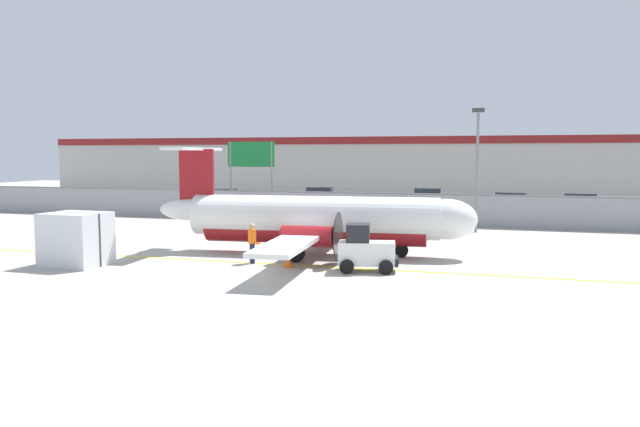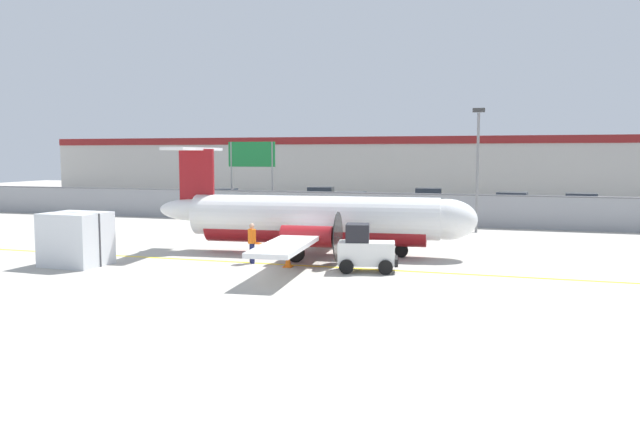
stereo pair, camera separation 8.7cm
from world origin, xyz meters
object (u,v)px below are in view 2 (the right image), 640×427
at_px(cargo_container, 76,239).
at_px(traffic_cone_near_left, 288,260).
at_px(parked_car_1, 320,196).
at_px(parked_car_4, 514,203).
at_px(commuter_airplane, 320,220).
at_px(apron_light_pole, 478,159).
at_px(parked_car_3, 427,197).
at_px(parked_car_2, 350,202).
at_px(ground_crew_worker, 252,241).
at_px(highway_sign, 252,161).
at_px(traffic_cone_far_left, 345,244).
at_px(parked_car_0, 224,198).
at_px(parked_car_5, 579,204).
at_px(traffic_cone_near_right, 257,238).
at_px(baggage_tug, 365,250).

height_order(cargo_container, traffic_cone_near_left, cargo_container).
height_order(parked_car_1, parked_car_4, same).
height_order(commuter_airplane, apron_light_pole, apron_light_pole).
relative_size(parked_car_1, parked_car_3, 1.01).
relative_size(parked_car_2, parked_car_4, 0.98).
xyz_separation_m(ground_crew_worker, parked_car_2, (-1.41, 22.95, -0.06)).
height_order(parked_car_3, highway_sign, highway_sign).
height_order(traffic_cone_near_left, traffic_cone_far_left, same).
distance_m(traffic_cone_far_left, apron_light_pole, 11.32).
relative_size(commuter_airplane, parked_car_4, 3.66).
distance_m(parked_car_0, parked_car_1, 8.49).
bearing_deg(parked_car_5, cargo_container, 55.90).
height_order(traffic_cone_near_right, parked_car_1, parked_car_1).
relative_size(commuter_airplane, traffic_cone_near_right, 25.12).
relative_size(cargo_container, traffic_cone_near_right, 3.93).
height_order(parked_car_0, parked_car_5, same).
height_order(commuter_airplane, baggage_tug, commuter_airplane).
xyz_separation_m(commuter_airplane, highway_sign, (-9.51, 14.71, 2.54)).
relative_size(traffic_cone_near_left, traffic_cone_near_right, 1.00).
bearing_deg(highway_sign, parked_car_4, 23.51).
bearing_deg(parked_car_2, commuter_airplane, 96.26).
relative_size(baggage_tug, apron_light_pole, 0.34).
distance_m(traffic_cone_near_left, traffic_cone_far_left, 5.11).
xyz_separation_m(parked_car_3, apron_light_pole, (4.85, -16.40, 3.41)).
relative_size(commuter_airplane, traffic_cone_near_left, 25.12).
xyz_separation_m(ground_crew_worker, parked_car_0, (-12.75, 24.31, -0.06)).
xyz_separation_m(traffic_cone_near_right, apron_light_pole, (10.61, 8.06, 3.99)).
height_order(parked_car_1, apron_light_pole, apron_light_pole).
relative_size(traffic_cone_far_left, parked_car_1, 0.15).
bearing_deg(parked_car_5, commuter_airplane, 63.56).
bearing_deg(parked_car_3, parked_car_4, 144.54).
height_order(ground_crew_worker, parked_car_1, same).
distance_m(ground_crew_worker, traffic_cone_near_right, 5.80).
xyz_separation_m(commuter_airplane, parked_car_4, (8.78, 22.67, -0.71)).
xyz_separation_m(parked_car_4, parked_car_5, (4.70, 0.19, 0.00)).
height_order(commuter_airplane, parked_car_3, commuter_airplane).
xyz_separation_m(traffic_cone_near_right, parked_car_4, (12.84, 20.30, 0.58)).
distance_m(traffic_cone_near_right, parked_car_5, 26.98).
bearing_deg(commuter_airplane, parked_car_0, 120.31).
bearing_deg(parked_car_2, parked_car_1, -58.49).
relative_size(cargo_container, parked_car_4, 0.57).
bearing_deg(apron_light_pole, parked_car_1, 132.64).
relative_size(parked_car_1, parked_car_5, 1.01).
bearing_deg(baggage_tug, parked_car_2, 94.78).
height_order(parked_car_2, parked_car_4, same).
bearing_deg(ground_crew_worker, highway_sign, 73.43).
height_order(parked_car_0, parked_car_2, same).
height_order(baggage_tug, ground_crew_worker, baggage_tug).
bearing_deg(highway_sign, parked_car_0, 129.02).
distance_m(commuter_airplane, parked_car_3, 26.89).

